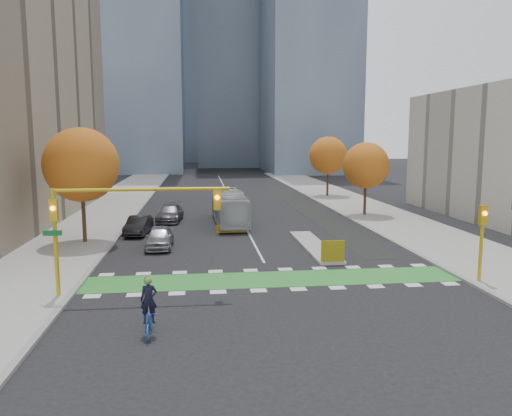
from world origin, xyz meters
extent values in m
plane|color=black|center=(0.00, 0.00, 0.00)|extent=(300.00, 300.00, 0.00)
cube|color=gray|center=(-13.50, 20.00, 0.07)|extent=(7.00, 120.00, 0.15)
cube|color=gray|center=(13.50, 20.00, 0.07)|extent=(7.00, 120.00, 0.15)
cube|color=gray|center=(-10.00, 20.00, 0.07)|extent=(0.30, 120.00, 0.16)
cube|color=gray|center=(10.00, 20.00, 0.07)|extent=(0.30, 120.00, 0.16)
cube|color=#2B842E|center=(0.00, 1.50, 0.01)|extent=(20.00, 3.00, 0.01)
cube|color=silver|center=(0.00, 40.00, 0.01)|extent=(0.15, 70.00, 0.01)
cube|color=black|center=(7.50, 30.00, 0.01)|extent=(2.50, 50.00, 0.01)
cube|color=gray|center=(4.00, 9.00, 0.08)|extent=(1.60, 10.00, 0.16)
cube|color=yellow|center=(4.00, 4.20, 0.80)|extent=(1.40, 0.12, 1.30)
cube|color=#47566B|center=(-18.00, 90.00, 35.00)|extent=(22.00, 22.00, 70.00)
cube|color=#47566B|center=(20.00, 85.00, 30.00)|extent=(18.00, 24.00, 60.00)
cube|color=#47566B|center=(-4.00, 140.00, 40.00)|extent=(26.00, 26.00, 80.00)
cylinder|color=#332114|center=(-12.00, 12.00, 2.62)|extent=(0.28, 0.28, 5.25)
sphere|color=#B14E15|center=(-12.00, 12.00, 5.62)|extent=(5.20, 5.20, 5.20)
cylinder|color=#332114|center=(12.00, 22.00, 2.27)|extent=(0.28, 0.28, 4.55)
sphere|color=#B14E15|center=(12.00, 22.00, 4.88)|extent=(4.40, 4.40, 4.40)
cylinder|color=#332114|center=(12.50, 38.00, 2.45)|extent=(0.28, 0.28, 4.90)
sphere|color=#B14E15|center=(12.50, 38.00, 5.25)|extent=(4.80, 4.80, 4.80)
cylinder|color=#BF9914|center=(-10.50, -0.50, 2.60)|extent=(0.20, 0.20, 5.20)
cylinder|color=#BF9914|center=(-6.50, -0.50, 5.10)|extent=(8.20, 0.16, 0.16)
cube|color=#BF9914|center=(-10.50, -0.50, 4.20)|extent=(0.35, 0.28, 1.00)
sphere|color=orange|center=(-10.50, -0.68, 4.30)|extent=(0.22, 0.22, 0.22)
cube|color=#BF9914|center=(-3.00, -0.50, 4.60)|extent=(0.35, 0.28, 1.00)
sphere|color=orange|center=(-3.00, -0.68, 4.70)|extent=(0.22, 0.22, 0.22)
cube|color=#0C5926|center=(-10.50, -0.90, 3.20)|extent=(0.85, 0.04, 0.25)
cylinder|color=#BF9914|center=(10.50, -0.50, 2.00)|extent=(0.18, 0.18, 4.00)
cube|color=#BF9914|center=(10.50, -0.50, 3.60)|extent=(0.35, 0.28, 1.00)
sphere|color=orange|center=(10.50, -0.68, 3.70)|extent=(0.22, 0.22, 0.22)
imported|color=#224B9E|center=(-5.82, -5.45, 0.52)|extent=(0.75, 2.00, 1.04)
imported|color=black|center=(-5.82, -5.45, 1.40)|extent=(0.66, 0.44, 1.77)
sphere|color=#597F2D|center=(-5.82, -5.45, 2.14)|extent=(0.30, 0.30, 0.30)
imported|color=#B1B7B9|center=(-1.24, 19.22, 1.46)|extent=(2.78, 10.53, 2.91)
imported|color=#97989C|center=(-6.59, 9.96, 0.75)|extent=(1.84, 4.41, 1.49)
imported|color=black|center=(-8.59, 14.96, 0.72)|extent=(1.97, 4.49, 1.43)
imported|color=#545358|center=(-6.50, 20.96, 0.73)|extent=(2.53, 5.22, 1.46)
camera|label=1|loc=(-3.85, -24.07, 7.49)|focal=35.00mm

